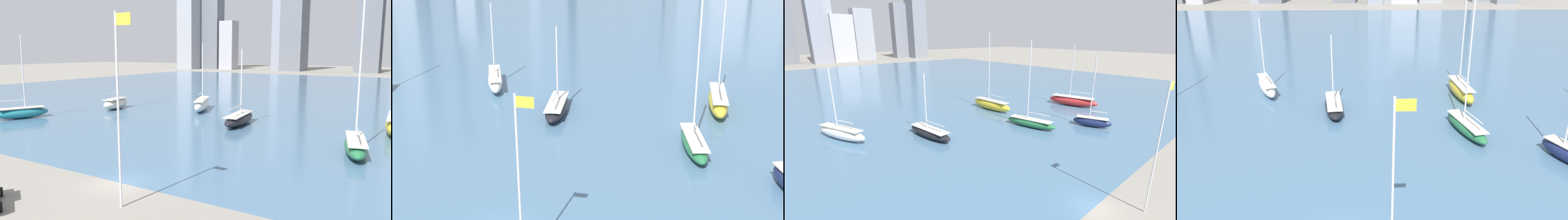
# 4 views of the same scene
# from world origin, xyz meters

# --- Properties ---
(harbor_water) EXTENTS (180.00, 140.00, 0.00)m
(harbor_water) POSITION_xyz_m (0.00, 70.00, 0.00)
(harbor_water) COLOR #476B89
(harbor_water) RESTS_ON ground_plane
(flag_pole) EXTENTS (1.24, 0.14, 12.25)m
(flag_pole) POSITION_xyz_m (3.13, -3.33, 6.62)
(flag_pole) COLOR silver
(flag_pole) RESTS_ON ground_plane
(sailboat_black) EXTENTS (3.50, 9.76, 10.16)m
(sailboat_black) POSITION_xyz_m (-2.43, 25.83, 0.83)
(sailboat_black) COLOR black
(sailboat_black) RESTS_ON harbor_water
(sailboat_white) EXTENTS (5.67, 10.30, 11.18)m
(sailboat_white) POSITION_xyz_m (-13.29, 34.11, 1.05)
(sailboat_white) COLOR white
(sailboat_white) RESTS_ON harbor_water
(sailboat_green) EXTENTS (3.94, 9.42, 15.09)m
(sailboat_green) POSITION_xyz_m (13.58, 18.33, 0.90)
(sailboat_green) COLOR #236B3D
(sailboat_green) RESTS_ON harbor_water
(sailboat_yellow) EXTENTS (2.67, 10.59, 16.30)m
(sailboat_yellow) POSITION_xyz_m (16.04, 31.07, 1.18)
(sailboat_yellow) COLOR yellow
(sailboat_yellow) RESTS_ON harbor_water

